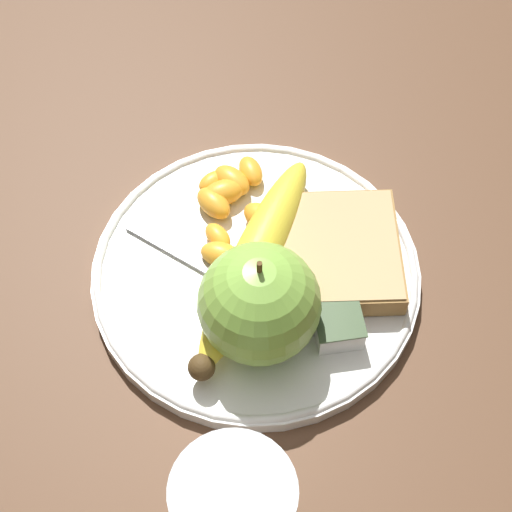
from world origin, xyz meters
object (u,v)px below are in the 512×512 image
jam_packet (337,321)px  banana (251,266)px  plate (256,273)px  fork (236,283)px  apple (259,304)px  bread_slice (335,252)px

jam_packet → banana: bearing=-133.2°
plate → jam_packet: size_ratio=5.98×
plate → banana: size_ratio=1.36×
fork → jam_packet: (0.05, 0.06, 0.01)m
plate → fork: 0.02m
banana → apple: bearing=-1.1°
apple → fork: 0.06m
banana → fork: banana is taller
apple → plate: bearing=173.6°
fork → plate: bearing=72.7°
fork → jam_packet: bearing=6.0°
bread_slice → fork: 0.08m
fork → bread_slice: bearing=49.2°
bread_slice → fork: bread_slice is taller
banana → fork: bearing=-73.4°
plate → fork: size_ratio=1.81×
plate → banana: 0.02m
plate → bread_slice: bread_slice is taller
banana → fork: (0.00, -0.01, -0.02)m
bread_slice → jam_packet: 0.06m
apple → banana: (-0.05, 0.00, -0.02)m
bread_slice → fork: bearing=-82.7°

